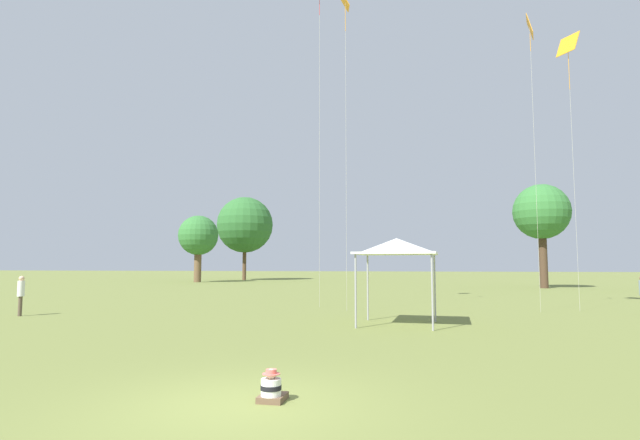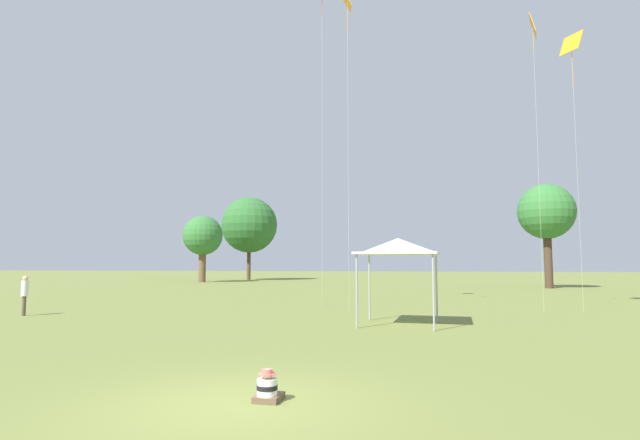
# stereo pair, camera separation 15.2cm
# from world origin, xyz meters

# --- Properties ---
(ground_plane) EXTENTS (300.00, 300.00, 0.00)m
(ground_plane) POSITION_xyz_m (0.00, 0.00, 0.00)
(ground_plane) COLOR olive
(seated_toddler) EXTENTS (0.42, 0.52, 0.53)m
(seated_toddler) POSITION_xyz_m (0.46, 0.34, 0.20)
(seated_toddler) COLOR brown
(seated_toddler) RESTS_ON ground
(person_standing_2) EXTENTS (0.40, 0.40, 1.71)m
(person_standing_2) POSITION_xyz_m (-13.84, 11.15, 1.05)
(person_standing_2) COLOR brown
(person_standing_2) RESTS_ON ground
(canopy_tent) EXTENTS (3.09, 3.09, 3.16)m
(canopy_tent) POSITION_xyz_m (2.12, 11.00, 2.84)
(canopy_tent) COLOR white
(canopy_tent) RESTS_ON ground
(kite_0) EXTENTS (0.52, 0.79, 15.50)m
(kite_0) POSITION_xyz_m (-0.42, 15.96, 14.07)
(kite_0) COLOR orange
(kite_0) RESTS_ON ground
(kite_2) EXTENTS (0.97, 1.14, 13.50)m
(kite_2) POSITION_xyz_m (10.35, 17.92, 12.56)
(kite_2) COLOR orange
(kite_2) RESTS_ON ground
(kite_3) EXTENTS (0.52, 1.05, 14.16)m
(kite_3) POSITION_xyz_m (8.43, 17.09, 13.16)
(kite_3) COLOR orange
(kite_3) RESTS_ON ground
(kite_4) EXTENTS (0.92, 0.68, 17.40)m
(kite_4) POSITION_xyz_m (-2.12, 18.01, 15.95)
(kite_4) COLOR red
(kite_4) RESTS_ON ground
(distant_tree_0) EXTENTS (4.96, 4.96, 8.31)m
(distant_tree_0) POSITION_xyz_m (-23.84, 50.81, 5.73)
(distant_tree_0) COLOR brown
(distant_tree_0) RESTS_ON ground
(distant_tree_1) EXTENTS (5.16, 5.16, 9.70)m
(distant_tree_1) POSITION_xyz_m (14.51, 41.86, 7.03)
(distant_tree_1) COLOR #473323
(distant_tree_1) RESTS_ON ground
(distant_tree_2) EXTENTS (7.92, 7.92, 11.76)m
(distant_tree_2) POSITION_xyz_m (-20.89, 59.77, 7.78)
(distant_tree_2) COLOR brown
(distant_tree_2) RESTS_ON ground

